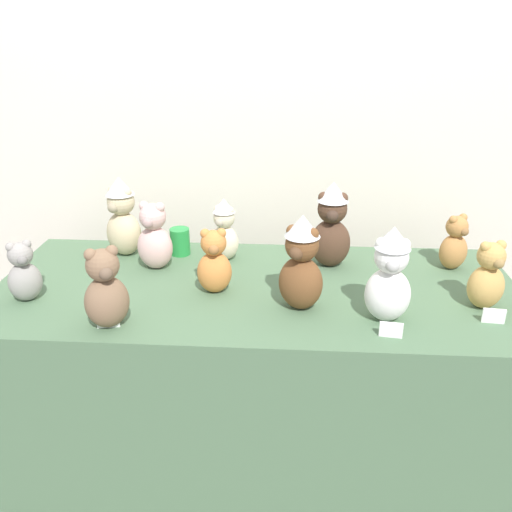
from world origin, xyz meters
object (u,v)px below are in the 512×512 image
Objects in this scene: teddy_bear_honey at (488,277)px; teddy_bear_sand at (122,218)px; teddy_bear_ginger at (214,263)px; teddy_bear_cream at (224,230)px; display_table at (256,370)px; teddy_bear_ash at (24,273)px; teddy_bear_mocha at (106,290)px; teddy_bear_chestnut at (301,264)px; teddy_bear_caramel at (454,244)px; teddy_bear_cocoa at (331,226)px; party_cup_green at (180,241)px; teddy_bear_blush at (154,238)px; teddy_bear_snow at (389,276)px.

teddy_bear_honey is 0.73× the size of teddy_bear_sand.
teddy_bear_cream is at bearing 81.33° from teddy_bear_ginger.
teddy_bear_ash is at bearing -168.94° from display_table.
teddy_bear_mocha is 0.39m from teddy_bear_ginger.
teddy_bear_caramel is at bearing 53.54° from teddy_bear_chestnut.
teddy_bear_cocoa is at bearing 22.74° from teddy_bear_ginger.
teddy_bear_cream reaches higher than party_cup_green.
teddy_bear_cocoa is 0.49m from teddy_bear_ginger.
teddy_bear_blush reaches higher than teddy_bear_caramel.
teddy_bear_cream is 2.31× the size of party_cup_green.
teddy_bear_honey is 1.00× the size of teddy_bear_ginger.
teddy_bear_blush reaches higher than teddy_bear_cream.
teddy_bear_chestnut is 0.69m from teddy_bear_caramel.
teddy_bear_ginger is 0.64m from teddy_bear_ash.
display_table is 8.75× the size of teddy_bear_ash.
teddy_bear_ginger reaches higher than teddy_bear_ash.
teddy_bear_sand reaches higher than teddy_bear_blush.
teddy_bear_ginger is at bearing 164.54° from teddy_bear_caramel.
teddy_bear_snow is at bearing -158.90° from teddy_bear_caramel.
teddy_bear_mocha reaches higher than teddy_bear_ginger.
teddy_bear_ginger is (-0.14, -0.05, 0.48)m from display_table.
display_table is at bearing -1.83° from teddy_bear_sand.
teddy_bear_blush is 2.44× the size of party_cup_green.
teddy_bear_sand reaches higher than teddy_bear_mocha.
teddy_bear_chestnut is 1.51× the size of teddy_bear_ash.
party_cup_green is (-1.10, 0.38, -0.06)m from teddy_bear_honey.
teddy_bear_caramel is (0.59, 0.36, -0.06)m from teddy_bear_chestnut.
display_table is at bearing -7.90° from teddy_bear_blush.
teddy_bear_caramel is 1.31m from teddy_bear_sand.
teddy_bear_sand reaches higher than teddy_bear_ash.
teddy_bear_snow reaches higher than teddy_bear_cream.
teddy_bear_cocoa is at bearing 148.83° from teddy_bear_caramel.
teddy_bear_blush is (-0.26, 0.19, 0.01)m from teddy_bear_ginger.
teddy_bear_mocha is 1.00× the size of teddy_bear_blush.
teddy_bear_cocoa is at bearing 114.59° from teddy_bear_snow.
teddy_bear_ash is (-0.64, -0.39, -0.02)m from teddy_bear_cream.
teddy_bear_chestnut reaches higher than teddy_bear_honey.
teddy_bear_blush is (-0.40, 0.14, 0.49)m from display_table.
teddy_bear_cocoa is at bearing 19.47° from teddy_bear_sand.
teddy_bear_snow is 0.94× the size of teddy_bear_cocoa.
teddy_bear_honey is 0.31m from teddy_bear_caramel.
display_table is 17.24× the size of party_cup_green.
display_table is 5.79× the size of teddy_bear_chestnut.
teddy_bear_caramel is 2.00× the size of party_cup_green.
teddy_bear_snow is at bearing -36.74° from teddy_bear_ash.
teddy_bear_cocoa is 0.37m from teddy_bear_chestnut.
party_cup_green is (0.11, 0.58, -0.07)m from teddy_bear_mocha.
teddy_bear_ash is 0.67× the size of teddy_bear_sand.
teddy_bear_honey is 0.97m from teddy_bear_cream.
teddy_bear_chestnut is (0.16, -0.15, 0.52)m from display_table.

